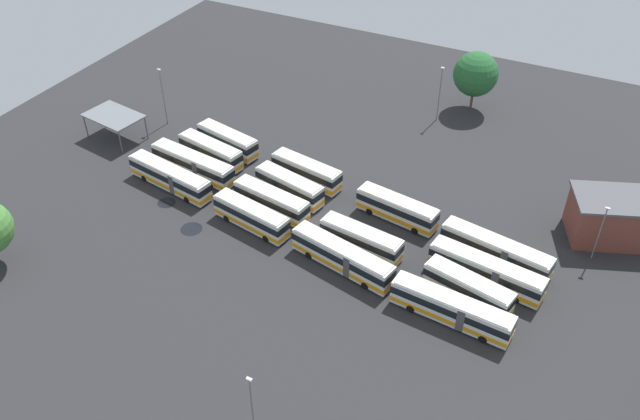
% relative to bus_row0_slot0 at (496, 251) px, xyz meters
% --- Properties ---
extents(ground_plane, '(121.92, 121.92, 0.00)m').
position_rel_bus_row0_slot0_xyz_m(ground_plane, '(22.49, 2.60, -1.83)').
color(ground_plane, '#28282B').
extents(bus_row0_slot0, '(14.24, 4.86, 3.47)m').
position_rel_bus_row0_slot0_xyz_m(bus_row0_slot0, '(0.00, 0.00, 0.00)').
color(bus_row0_slot0, silver).
rests_on(bus_row0_slot0, ground_plane).
extents(bus_row0_slot1, '(14.23, 4.41, 3.47)m').
position_rel_bus_row0_slot0_xyz_m(bus_row0_slot1, '(0.06, 4.10, 0.00)').
color(bus_row0_slot1, silver).
rests_on(bus_row0_slot1, ground_plane).
extents(bus_row0_slot2, '(10.99, 4.80, 3.47)m').
position_rel_bus_row0_slot0_xyz_m(bus_row0_slot2, '(1.18, 7.90, -0.00)').
color(bus_row0_slot2, silver).
rests_on(bus_row0_slot2, ground_plane).
extents(bus_row0_slot3, '(14.17, 3.71, 3.47)m').
position_rel_bus_row0_slot0_xyz_m(bus_row0_slot3, '(1.83, 11.87, 0.00)').
color(bus_row0_slot3, silver).
rests_on(bus_row0_slot3, ground_plane).
extents(bus_row1_slot0, '(11.58, 4.25, 3.47)m').
position_rel_bus_row0_slot0_xyz_m(bus_row1_slot0, '(14.00, -2.39, -0.00)').
color(bus_row1_slot0, silver).
rests_on(bus_row1_slot0, ground_plane).
extents(bus_row1_slot2, '(11.10, 3.87, 3.47)m').
position_rel_bus_row0_slot0_xyz_m(bus_row1_slot2, '(15.69, 5.54, -0.00)').
color(bus_row1_slot2, silver).
rests_on(bus_row1_slot2, ground_plane).
extents(bus_row1_slot3, '(14.23, 5.40, 3.47)m').
position_rel_bus_row0_slot0_xyz_m(bus_row1_slot3, '(16.36, 9.56, 0.00)').
color(bus_row1_slot3, silver).
rests_on(bus_row1_slot3, ground_plane).
extents(bus_row2_slot0, '(11.20, 4.36, 3.47)m').
position_rel_bus_row0_slot0_xyz_m(bus_row2_slot0, '(28.81, -4.67, -0.00)').
color(bus_row2_slot0, silver).
rests_on(bus_row2_slot0, ground_plane).
extents(bus_row2_slot1, '(10.89, 4.74, 3.47)m').
position_rel_bus_row0_slot0_xyz_m(bus_row2_slot1, '(29.25, -0.41, -0.00)').
color(bus_row2_slot1, silver).
rests_on(bus_row2_slot1, ground_plane).
extents(bus_row2_slot2, '(11.56, 4.30, 3.47)m').
position_rel_bus_row0_slot0_xyz_m(bus_row2_slot2, '(29.78, 3.68, -0.00)').
color(bus_row2_slot2, silver).
rests_on(bus_row2_slot2, ground_plane).
extents(bus_row2_slot3, '(11.52, 4.53, 3.47)m').
position_rel_bus_row0_slot0_xyz_m(bus_row2_slot3, '(30.48, 7.70, -0.00)').
color(bus_row2_slot3, silver).
rests_on(bus_row2_slot3, ground_plane).
extents(bus_row3_slot0, '(10.95, 4.70, 3.47)m').
position_rel_bus_row0_slot0_xyz_m(bus_row3_slot0, '(43.46, -6.59, -0.00)').
color(bus_row3_slot0, silver).
rests_on(bus_row3_slot0, ground_plane).
extents(bus_row3_slot1, '(11.26, 4.56, 3.47)m').
position_rel_bus_row0_slot0_xyz_m(bus_row3_slot1, '(44.05, -2.88, -0.00)').
color(bus_row3_slot1, silver).
rests_on(bus_row3_slot1, ground_plane).
extents(bus_row3_slot2, '(14.22, 4.34, 3.47)m').
position_rel_bus_row0_slot0_xyz_m(bus_row3_slot2, '(44.40, 1.12, 0.00)').
color(bus_row3_slot2, silver).
rests_on(bus_row3_slot2, ground_plane).
extents(bus_row3_slot3, '(14.24, 4.80, 3.47)m').
position_rel_bus_row0_slot0_xyz_m(bus_row3_slot3, '(45.34, 5.34, 0.00)').
color(bus_row3_slot3, silver).
rests_on(bus_row3_slot3, ground_plane).
extents(depot_building, '(12.21, 10.35, 6.20)m').
position_rel_bus_row0_slot0_xyz_m(depot_building, '(-11.62, -11.42, 1.29)').
color(depot_building, brown).
rests_on(depot_building, ground_plane).
extents(maintenance_shelter, '(9.51, 7.09, 4.12)m').
position_rel_bus_row0_slot0_xyz_m(maintenance_shelter, '(61.25, -1.87, 2.07)').
color(maintenance_shelter, slate).
rests_on(maintenance_shelter, ground_plane).
extents(lamp_post_near_entrance, '(0.56, 0.28, 9.75)m').
position_rel_bus_row0_slot0_xyz_m(lamp_post_near_entrance, '(56.94, -9.03, 3.46)').
color(lamp_post_near_entrance, slate).
rests_on(lamp_post_near_entrance, ground_plane).
extents(lamp_post_by_building, '(0.56, 0.28, 7.93)m').
position_rel_bus_row0_slot0_xyz_m(lamp_post_by_building, '(-10.72, -6.24, 2.54)').
color(lamp_post_by_building, slate).
rests_on(lamp_post_by_building, ground_plane).
extents(lamp_post_mid_lot, '(0.56, 0.28, 8.55)m').
position_rel_bus_row0_slot0_xyz_m(lamp_post_mid_lot, '(13.84, 34.45, 2.86)').
color(lamp_post_mid_lot, slate).
rests_on(lamp_post_mid_lot, ground_plane).
extents(lamp_post_far_corner, '(0.56, 0.28, 9.45)m').
position_rel_bus_row0_slot0_xyz_m(lamp_post_far_corner, '(17.81, -30.11, 3.31)').
color(lamp_post_far_corner, slate).
rests_on(lamp_post_far_corner, ground_plane).
extents(tree_northeast, '(7.40, 7.40, 10.16)m').
position_rel_bus_row0_slot0_xyz_m(tree_northeast, '(13.87, -36.31, 4.61)').
color(tree_northeast, brown).
rests_on(tree_northeast, ground_plane).
extents(puddle_centre_drain, '(4.27, 4.27, 0.01)m').
position_rel_bus_row0_slot0_xyz_m(puddle_centre_drain, '(3.33, -3.54, -1.83)').
color(puddle_centre_drain, black).
rests_on(puddle_centre_drain, ground_plane).
extents(puddle_back_corner, '(2.92, 2.92, 0.01)m').
position_rel_bus_row0_slot0_xyz_m(puddle_back_corner, '(37.41, 11.73, -1.83)').
color(puddle_back_corner, black).
rests_on(puddle_back_corner, ground_plane).
extents(puddle_between_rows, '(2.56, 2.56, 0.01)m').
position_rel_bus_row0_slot0_xyz_m(puddle_between_rows, '(11.27, -5.46, -1.83)').
color(puddle_between_rows, black).
rests_on(puddle_between_rows, ground_plane).
extents(puddle_front_lane, '(2.53, 2.53, 0.01)m').
position_rel_bus_row0_slot0_xyz_m(puddle_front_lane, '(43.88, 8.56, -1.83)').
color(puddle_front_lane, black).
rests_on(puddle_front_lane, ground_plane).
extents(puddle_near_shelter, '(3.14, 3.14, 0.01)m').
position_rel_bus_row0_slot0_xyz_m(puddle_near_shelter, '(37.20, 3.39, -1.83)').
color(puddle_near_shelter, black).
rests_on(puddle_near_shelter, ground_plane).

